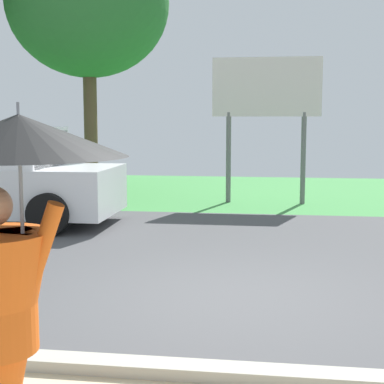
% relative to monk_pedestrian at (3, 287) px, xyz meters
% --- Properties ---
extents(ground_plane, '(40.00, 22.00, 0.20)m').
position_rel_monk_pedestrian_xyz_m(ground_plane, '(0.81, 6.47, -1.20)').
color(ground_plane, '#4C4C4F').
extents(monk_pedestrian, '(1.14, 1.13, 2.13)m').
position_rel_monk_pedestrian_xyz_m(monk_pedestrian, '(0.00, 0.00, 0.00)').
color(monk_pedestrian, '#E55B19').
rests_on(monk_pedestrian, ground_plane).
extents(roadside_billboard, '(2.60, 0.12, 3.50)m').
position_rel_monk_pedestrian_xyz_m(roadside_billboard, '(1.25, 11.22, 1.39)').
color(roadside_billboard, slate).
rests_on(roadside_billboard, ground_plane).
extents(tree_center_back, '(4.26, 4.26, 7.00)m').
position_rel_monk_pedestrian_xyz_m(tree_center_back, '(-3.45, 12.22, 3.89)').
color(tree_center_back, brown).
rests_on(tree_center_back, ground_plane).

